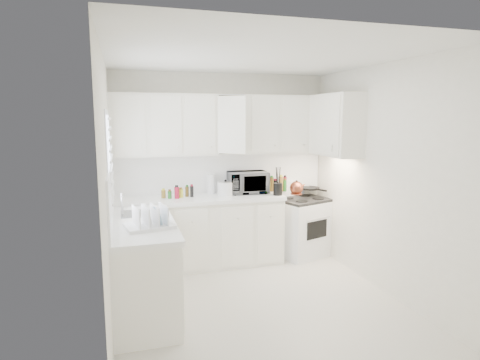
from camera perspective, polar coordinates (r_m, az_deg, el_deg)
name	(u,v)px	position (r m, az deg, el deg)	size (l,w,h in m)	color
floor	(258,302)	(4.66, 2.52, -16.68)	(3.20, 3.20, 0.00)	silver
ceiling	(260,57)	(4.25, 2.77, 16.84)	(3.20, 3.20, 0.00)	white
wall_back	(222,167)	(5.79, -2.50, 1.80)	(3.00, 3.00, 0.00)	white
wall_front	(336,223)	(2.84, 13.24, -5.85)	(3.00, 3.00, 0.00)	white
wall_left	(108,193)	(4.04, -17.91, -1.67)	(3.20, 3.20, 0.00)	white
wall_right	(383,179)	(4.96, 19.27, 0.13)	(3.20, 3.20, 0.00)	white
window_blinds	(110,162)	(4.36, -17.69, 2.39)	(0.06, 0.96, 1.06)	white
lower_cabinets_back	(200,233)	(5.59, -5.62, -7.39)	(2.22, 0.60, 0.90)	white
lower_cabinets_left	(143,268)	(4.46, -13.39, -11.84)	(0.60, 1.60, 0.90)	white
countertop_back	(200,199)	(5.47, -5.67, -2.63)	(2.24, 0.64, 0.05)	white
countertop_left	(142,223)	(4.32, -13.48, -5.92)	(0.64, 1.62, 0.05)	white
backsplash_back	(222,173)	(5.79, -2.47, 1.05)	(2.98, 0.02, 0.55)	white
backsplash_left	(110,196)	(4.25, -17.66, -2.19)	(0.02, 1.60, 0.55)	white
upper_cabinets_back	(225,154)	(5.61, -2.11, 3.63)	(3.00, 0.33, 0.80)	white
upper_cabinets_right	(335,156)	(5.53, 13.06, 3.34)	(0.33, 0.90, 0.80)	white
sink	(140,203)	(4.63, -13.77, -3.11)	(0.42, 0.38, 0.30)	gray
stove	(303,219)	(6.01, 8.73, -5.42)	(0.70, 0.57, 1.08)	white
tea_kettle	(296,187)	(5.69, 7.88, -0.97)	(0.23, 0.20, 0.21)	maroon
frying_pan	(310,188)	(6.14, 9.72, -1.05)	(0.29, 0.49, 0.04)	black
microwave	(248,180)	(5.70, 1.08, 0.00)	(0.54, 0.30, 0.37)	gray
rice_cooker	(225,187)	(5.54, -2.05, -1.05)	(0.21, 0.21, 0.21)	white
paper_towel	(211,184)	(5.67, -4.06, -0.55)	(0.12, 0.12, 0.27)	white
utensil_crock	(278,181)	(5.55, 5.31, -0.10)	(0.13, 0.13, 0.40)	black
dish_rack	(149,215)	(4.02, -12.57, -4.83)	(0.45, 0.33, 0.25)	white
spice_left_0	(163,192)	(5.51, -10.64, -1.69)	(0.06, 0.06, 0.13)	olive
spice_left_1	(170,193)	(5.43, -9.76, -1.82)	(0.06, 0.06, 0.13)	#236822
spice_left_2	(175,192)	(5.53, -9.10, -1.62)	(0.06, 0.06, 0.13)	#A8162F
spice_left_3	(181,193)	(5.45, -8.19, -1.75)	(0.06, 0.06, 0.13)	yellow
spice_left_4	(186,191)	(5.55, -7.56, -1.55)	(0.06, 0.06, 0.13)	brown
spice_left_5	(193,192)	(5.48, -6.64, -1.67)	(0.06, 0.06, 0.13)	black
sauce_right_0	(264,185)	(5.86, 3.36, -0.64)	(0.06, 0.06, 0.19)	#A8162F
sauce_right_1	(269,185)	(5.82, 4.07, -0.71)	(0.06, 0.06, 0.19)	yellow
sauce_right_2	(271,184)	(5.90, 4.37, -0.59)	(0.06, 0.06, 0.19)	brown
sauce_right_3	(276,185)	(5.86, 5.08, -0.66)	(0.06, 0.06, 0.19)	black
sauce_right_4	(278,184)	(5.93, 5.36, -0.54)	(0.06, 0.06, 0.19)	olive
sauce_right_5	(283,184)	(5.90, 6.07, -0.61)	(0.06, 0.06, 0.19)	#236822
sauce_right_6	(285,184)	(5.98, 6.34, -0.50)	(0.06, 0.06, 0.19)	#A8162F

